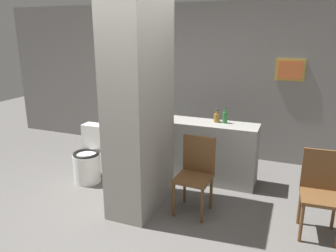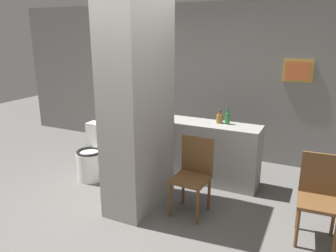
% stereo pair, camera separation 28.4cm
% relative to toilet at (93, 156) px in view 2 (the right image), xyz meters
% --- Properties ---
extents(ground_plane, '(14.00, 14.00, 0.00)m').
position_rel_toilet_xyz_m(ground_plane, '(1.10, -0.86, -0.34)').
color(ground_plane, '#5B5956').
extents(wall_back, '(8.00, 0.09, 2.60)m').
position_rel_toilet_xyz_m(wall_back, '(1.10, 1.77, 0.97)').
color(wall_back, gray).
rests_on(wall_back, ground_plane).
extents(pillar_center, '(0.52, 1.00, 2.60)m').
position_rel_toilet_xyz_m(pillar_center, '(1.03, -0.36, 0.97)').
color(pillar_center, gray).
rests_on(pillar_center, ground_plane).
extents(counter_shelf, '(1.37, 0.44, 0.88)m').
position_rel_toilet_xyz_m(counter_shelf, '(1.63, 0.64, 0.10)').
color(counter_shelf, gray).
rests_on(counter_shelf, ground_plane).
extents(toilet, '(0.39, 0.55, 0.80)m').
position_rel_toilet_xyz_m(toilet, '(0.00, 0.00, 0.00)').
color(toilet, white).
rests_on(toilet, ground_plane).
extents(chair_near_pillar, '(0.42, 0.42, 0.92)m').
position_rel_toilet_xyz_m(chair_near_pillar, '(1.70, -0.24, 0.17)').
color(chair_near_pillar, brown).
rests_on(chair_near_pillar, ground_plane).
extents(chair_by_doorway, '(0.43, 0.43, 0.92)m').
position_rel_toilet_xyz_m(chair_by_doorway, '(3.08, -0.20, 0.17)').
color(chair_by_doorway, brown).
rests_on(chair_by_doorway, ground_plane).
extents(bicycle, '(1.66, 0.42, 0.75)m').
position_rel_toilet_xyz_m(bicycle, '(0.59, 0.76, 0.02)').
color(bicycle, black).
rests_on(bicycle, ground_plane).
extents(bottle_tall, '(0.07, 0.07, 0.25)m').
position_rel_toilet_xyz_m(bottle_tall, '(1.83, 0.70, 0.64)').
color(bottle_tall, '#267233').
rests_on(bottle_tall, counter_shelf).
extents(bottle_short, '(0.09, 0.09, 0.20)m').
position_rel_toilet_xyz_m(bottle_short, '(1.71, 0.71, 0.62)').
color(bottle_short, olive).
rests_on(bottle_short, counter_shelf).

